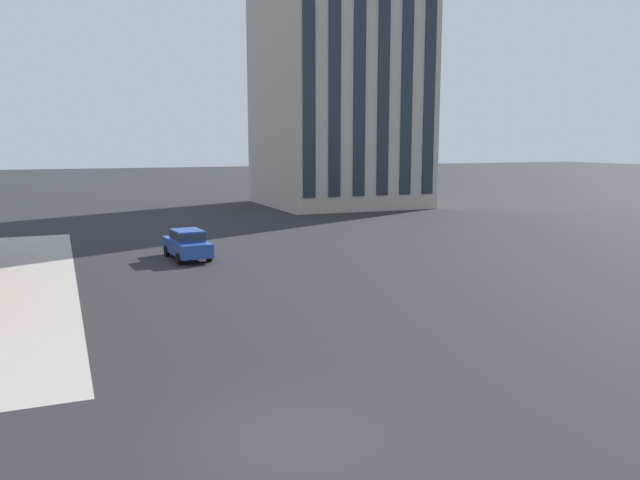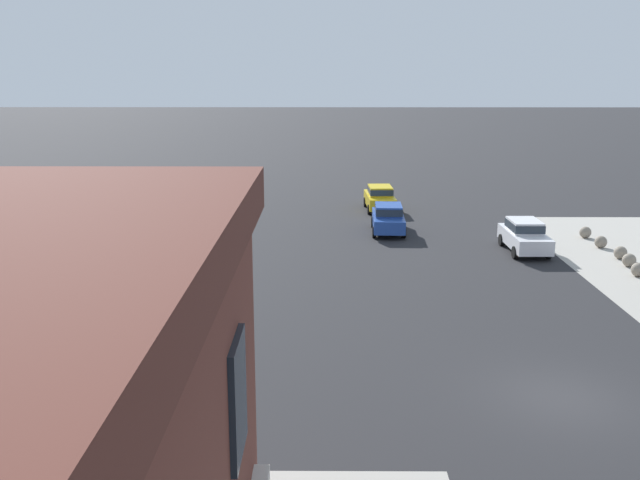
{
  "view_description": "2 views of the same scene",
  "coord_description": "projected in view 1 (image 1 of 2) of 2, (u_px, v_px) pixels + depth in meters",
  "views": [
    {
      "loc": [
        -4.55,
        -12.51,
        6.5
      ],
      "look_at": [
        3.75,
        7.66,
        3.16
      ],
      "focal_mm": 35.74,
      "sensor_mm": 36.0,
      "label": 1
    },
    {
      "loc": [
        -19.27,
        6.92,
        9.37
      ],
      "look_at": [
        4.19,
        7.08,
        3.72
      ],
      "focal_mm": 40.08,
      "sensor_mm": 36.0,
      "label": 2
    }
  ],
  "objects": [
    {
      "name": "ground_plane",
      "position": [
        295.0,
        438.0,
        14.13
      ],
      "size": [
        320.0,
        320.0,
        0.0
      ],
      "primitive_type": "plane",
      "color": "#262628"
    },
    {
      "name": "car_main_northbound_near",
      "position": [
        187.0,
        243.0,
        35.76
      ],
      "size": [
        2.15,
        4.53,
        1.68
      ],
      "color": "#23479E",
      "rests_on": "ground"
    }
  ]
}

